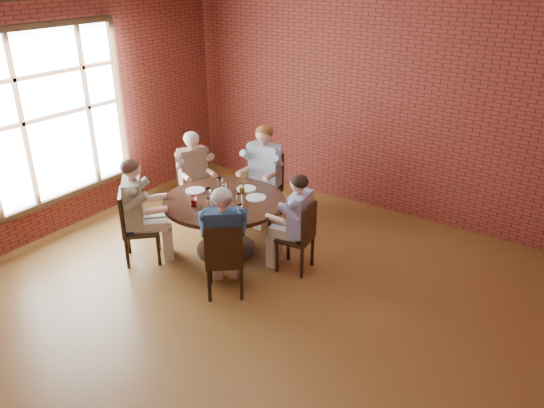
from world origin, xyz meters
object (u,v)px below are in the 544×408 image
Objects in this scene: dining_table at (225,215)px; diner_d at (139,211)px; smartphone at (225,216)px; diner_b at (263,174)px; chair_d at (133,224)px; chair_e at (224,257)px; diner_e at (224,242)px; chair_b at (266,183)px; diner_c at (195,176)px; chair_a at (301,235)px; diner_a at (295,223)px; chair_c at (194,184)px.

diner_d is at bearing -133.80° from dining_table.
dining_table is at bearing 142.88° from smartphone.
diner_b reaches higher than chair_d.
chair_e is at bearing -51.02° from dining_table.
diner_e reaches higher than chair_e.
diner_c is at bearing -150.44° from chair_b.
chair_a is at bearing -46.15° from diner_b.
diner_a is 0.97m from diner_e.
chair_b is at bearing -106.81° from diner_e.
diner_c is at bearing -90.00° from chair_c.
chair_e is 0.59m from smartphone.
smartphone is at bearing -96.05° from chair_c.
chair_d is 1.41m from diner_e.
diner_a is at bearing -107.55° from chair_d.
diner_b reaches higher than chair_c.
smartphone is (0.33, -0.38, 0.23)m from dining_table.
diner_e is at bearing -40.70° from smartphone.
diner_d is (-0.55, -1.95, 0.16)m from chair_b.
chair_a is 1.57m from diner_b.
diner_c is at bearing -77.72° from diner_e.
chair_c is at bearing 151.54° from dining_table.
chair_d is 0.72× the size of diner_e.
chair_a is 0.64× the size of diner_b.
chair_c is (-2.06, 0.44, -0.13)m from diner_a.
diner_b reaches higher than diner_e.
chair_d is at bearing -115.77° from chair_b.
chair_b is at bearing -106.16° from chair_e.
diner_a reaches higher than chair_c.
diner_e is at bearing -76.74° from chair_b.
diner_b is at bearing -63.08° from diner_d.
chair_b is at bearing 120.33° from smartphone.
smartphone is (-0.74, -0.54, 0.26)m from chair_a.
diner_b is 1.07× the size of diner_c.
diner_c is 1.34m from diner_d.
diner_c is at bearing -109.59° from diner_a.
diner_b is at bearing -135.50° from chair_a.
chair_e is at bearing 90.00° from diner_e.
dining_table is 1.07m from chair_a.
diner_c is 1.40m from chair_d.
diner_d is (-1.80, -0.92, 0.19)m from chair_a.
diner_b is 1.99m from diner_e.
diner_e is (-0.39, -0.88, 0.03)m from diner_a.
chair_c reaches higher than chair_a.
chair_a is (1.06, 0.15, -0.04)m from dining_table.
chair_a is at bearing 8.26° from dining_table.
chair_b is 0.74× the size of diner_e.
diner_b reaches higher than chair_a.
dining_table is 1.22m from chair_c.
smartphone is (1.33, -0.92, 0.10)m from diner_c.
dining_table is at bearing -90.00° from diner_c.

